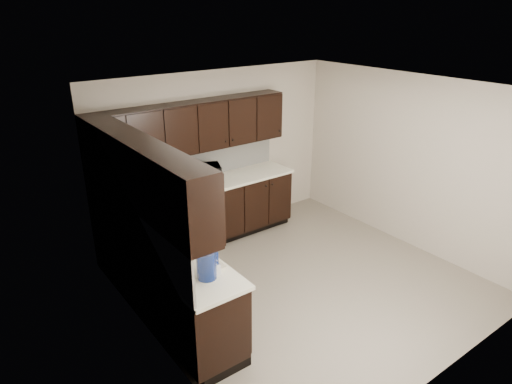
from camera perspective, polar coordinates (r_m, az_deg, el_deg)
floor at (r=6.09m, az=5.74°, el=-11.13°), size 4.00×4.00×0.00m
ceiling at (r=5.16m, az=6.82°, el=12.72°), size 4.00×4.00×0.00m
wall_back at (r=7.01m, az=-4.90°, el=4.84°), size 4.00×0.02×2.50m
wall_left at (r=4.51m, az=-12.98°, el=-6.05°), size 0.02×4.00×2.50m
wall_right at (r=6.95m, az=18.51°, el=3.58°), size 0.02×4.00×2.50m
wall_front at (r=4.42m, az=24.19°, el=-8.21°), size 4.00×0.02×2.50m
lower_cabinets at (r=6.16m, az=-8.19°, el=-6.37°), size 3.00×2.80×0.90m
countertop at (r=5.93m, az=-8.46°, el=-2.09°), size 3.03×2.83×0.04m
backsplash at (r=5.92m, az=-11.36°, el=0.39°), size 3.00×2.80×0.48m
upper_cabinets at (r=5.68m, az=-10.25°, el=5.84°), size 3.00×2.80×0.70m
dishwasher at (r=6.46m, az=-7.17°, el=-3.54°), size 0.58×0.04×0.78m
sink at (r=4.79m, az=-9.03°, el=-8.97°), size 0.54×0.82×0.42m
microwave at (r=6.63m, az=-6.64°, el=2.16°), size 0.59×0.50×0.28m
soap_bottle_a at (r=4.45m, az=-5.06°, el=-9.28°), size 0.08×0.08×0.17m
soap_bottle_b at (r=4.95m, az=-12.96°, el=-6.00°), size 0.10×0.10×0.22m
toaster_oven at (r=6.38m, az=-11.47°, el=0.88°), size 0.44×0.35×0.25m
storage_bin at (r=4.97m, az=-11.39°, el=-5.92°), size 0.50×0.39×0.18m
blue_pitcher at (r=4.37m, az=-6.21°, el=-9.05°), size 0.20×0.20×0.28m
teal_tumbler at (r=5.90m, az=-13.68°, el=-1.22°), size 0.11×0.11×0.23m
paper_towel_roll at (r=5.83m, az=-14.03°, el=-1.05°), size 0.18×0.18×0.32m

